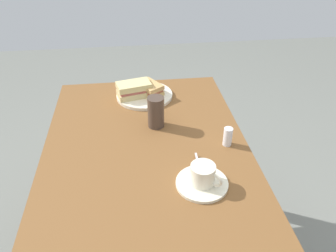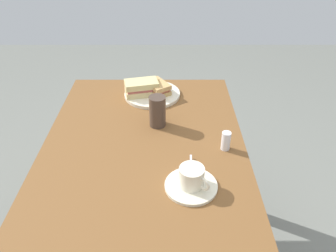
% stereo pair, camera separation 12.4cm
% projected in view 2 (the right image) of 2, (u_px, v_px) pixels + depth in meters
% --- Properties ---
extents(dining_table, '(1.16, 0.73, 0.73)m').
position_uv_depth(dining_table, '(144.00, 182.00, 1.22)').
color(dining_table, brown).
rests_on(dining_table, ground_plane).
extents(sandwich_plate, '(0.25, 0.25, 0.01)m').
position_uv_depth(sandwich_plate, '(152.00, 94.00, 1.49)').
color(sandwich_plate, beige).
rests_on(sandwich_plate, dining_table).
extents(sandwich_front, '(0.14, 0.13, 0.05)m').
position_uv_depth(sandwich_front, '(157.00, 88.00, 1.47)').
color(sandwich_front, tan).
rests_on(sandwich_front, sandwich_plate).
extents(sandwich_back, '(0.11, 0.16, 0.06)m').
position_uv_depth(sandwich_back, '(142.00, 88.00, 1.46)').
color(sandwich_back, '#D4C182').
rests_on(sandwich_back, sandwich_plate).
extents(coffee_saucer, '(0.16, 0.16, 0.01)m').
position_uv_depth(coffee_saucer, '(191.00, 186.00, 1.01)').
color(coffee_saucer, beige).
rests_on(coffee_saucer, dining_table).
extents(coffee_cup, '(0.09, 0.09, 0.07)m').
position_uv_depth(coffee_cup, '(192.00, 177.00, 0.99)').
color(coffee_cup, beige).
rests_on(coffee_cup, coffee_saucer).
extents(spoon, '(0.10, 0.02, 0.01)m').
position_uv_depth(spoon, '(191.00, 168.00, 1.07)').
color(spoon, silver).
rests_on(spoon, coffee_saucer).
extents(salt_shaker, '(0.03, 0.03, 0.07)m').
position_uv_depth(salt_shaker, '(226.00, 141.00, 1.15)').
color(salt_shaker, silver).
rests_on(salt_shaker, dining_table).
extents(drinking_glass, '(0.06, 0.06, 0.12)m').
position_uv_depth(drinking_glass, '(157.00, 111.00, 1.26)').
color(drinking_glass, '#47372D').
rests_on(drinking_glass, dining_table).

